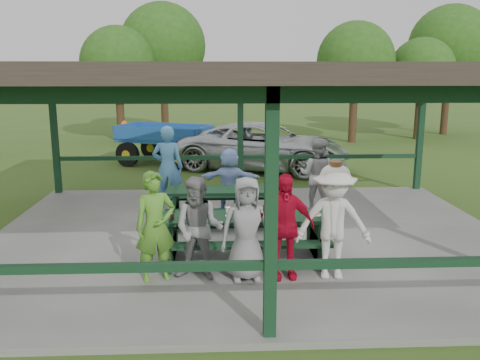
{
  "coord_description": "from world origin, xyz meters",
  "views": [
    {
      "loc": [
        -0.62,
        -9.43,
        3.26
      ],
      "look_at": [
        -0.2,
        -0.3,
        1.27
      ],
      "focal_mm": 38.0,
      "sensor_mm": 36.0,
      "label": 1
    }
  ],
  "objects_px": {
    "spectator_lblue": "(230,181)",
    "picnic_table_near": "(245,231)",
    "contestant_grey_left": "(199,229)",
    "spectator_blue": "(168,167)",
    "contestant_green": "(155,227)",
    "farm_trailer": "(165,143)",
    "contestant_grey_mid": "(246,229)",
    "picnic_table_far": "(228,202)",
    "pickup_truck": "(264,146)",
    "contestant_red": "(283,226)",
    "contestant_white_fedora": "(333,222)",
    "spectator_grey": "(317,175)"
  },
  "relations": [
    {
      "from": "picnic_table_near",
      "to": "contestant_white_fedora",
      "type": "height_order",
      "value": "contestant_white_fedora"
    },
    {
      "from": "picnic_table_near",
      "to": "contestant_white_fedora",
      "type": "relative_size",
      "value": 1.53
    },
    {
      "from": "contestant_red",
      "to": "spectator_lblue",
      "type": "relative_size",
      "value": 1.11
    },
    {
      "from": "contestant_red",
      "to": "picnic_table_near",
      "type": "bearing_deg",
      "value": 117.92
    },
    {
      "from": "spectator_lblue",
      "to": "contestant_grey_left",
      "type": "bearing_deg",
      "value": 88.44
    },
    {
      "from": "contestant_green",
      "to": "pickup_truck",
      "type": "distance_m",
      "value": 9.56
    },
    {
      "from": "contestant_grey_mid",
      "to": "spectator_lblue",
      "type": "distance_m",
      "value": 3.75
    },
    {
      "from": "contestant_green",
      "to": "contestant_red",
      "type": "bearing_deg",
      "value": -19.04
    },
    {
      "from": "picnic_table_far",
      "to": "spectator_lblue",
      "type": "distance_m",
      "value": 0.9
    },
    {
      "from": "picnic_table_near",
      "to": "contestant_grey_left",
      "type": "xyz_separation_m",
      "value": [
        -0.74,
        -0.85,
        0.32
      ]
    },
    {
      "from": "contestant_green",
      "to": "farm_trailer",
      "type": "xyz_separation_m",
      "value": [
        -0.9,
        10.4,
        -0.21
      ]
    },
    {
      "from": "picnic_table_far",
      "to": "contestant_grey_left",
      "type": "relative_size",
      "value": 1.59
    },
    {
      "from": "picnic_table_far",
      "to": "contestant_red",
      "type": "relative_size",
      "value": 1.55
    },
    {
      "from": "spectator_lblue",
      "to": "pickup_truck",
      "type": "bearing_deg",
      "value": -95.99
    },
    {
      "from": "contestant_green",
      "to": "spectator_lblue",
      "type": "distance_m",
      "value": 3.91
    },
    {
      "from": "picnic_table_near",
      "to": "spectator_blue",
      "type": "distance_m",
      "value": 3.72
    },
    {
      "from": "contestant_red",
      "to": "contestant_white_fedora",
      "type": "bearing_deg",
      "value": -6.79
    },
    {
      "from": "contestant_white_fedora",
      "to": "spectator_lblue",
      "type": "height_order",
      "value": "contestant_white_fedora"
    },
    {
      "from": "pickup_truck",
      "to": "contestant_red",
      "type": "bearing_deg",
      "value": -162.34
    },
    {
      "from": "contestant_green",
      "to": "contestant_grey_left",
      "type": "relative_size",
      "value": 1.06
    },
    {
      "from": "pickup_truck",
      "to": "contestant_green",
      "type": "bearing_deg",
      "value": -174.03
    },
    {
      "from": "contestant_green",
      "to": "contestant_red",
      "type": "distance_m",
      "value": 1.94
    },
    {
      "from": "contestant_grey_left",
      "to": "spectator_blue",
      "type": "height_order",
      "value": "spectator_blue"
    },
    {
      "from": "farm_trailer",
      "to": "contestant_white_fedora",
      "type": "bearing_deg",
      "value": -48.09
    },
    {
      "from": "picnic_table_far",
      "to": "contestant_grey_left",
      "type": "bearing_deg",
      "value": -100.11
    },
    {
      "from": "spectator_lblue",
      "to": "spectator_grey",
      "type": "xyz_separation_m",
      "value": [
        1.98,
        0.05,
        0.1
      ]
    },
    {
      "from": "contestant_green",
      "to": "spectator_blue",
      "type": "xyz_separation_m",
      "value": [
        -0.2,
        4.17,
        0.12
      ]
    },
    {
      "from": "contestant_grey_mid",
      "to": "spectator_lblue",
      "type": "xyz_separation_m",
      "value": [
        -0.16,
        3.74,
        -0.06
      ]
    },
    {
      "from": "spectator_lblue",
      "to": "pickup_truck",
      "type": "height_order",
      "value": "spectator_lblue"
    },
    {
      "from": "picnic_table_far",
      "to": "pickup_truck",
      "type": "height_order",
      "value": "pickup_truck"
    },
    {
      "from": "contestant_green",
      "to": "contestant_grey_mid",
      "type": "height_order",
      "value": "contestant_green"
    },
    {
      "from": "picnic_table_far",
      "to": "spectator_blue",
      "type": "relative_size",
      "value": 1.32
    },
    {
      "from": "spectator_lblue",
      "to": "contestant_grey_mid",
      "type": "bearing_deg",
      "value": 99.46
    },
    {
      "from": "contestant_green",
      "to": "contestant_grey_mid",
      "type": "relative_size",
      "value": 1.05
    },
    {
      "from": "contestant_red",
      "to": "pickup_truck",
      "type": "height_order",
      "value": "contestant_red"
    },
    {
      "from": "picnic_table_far",
      "to": "contestant_white_fedora",
      "type": "xyz_separation_m",
      "value": [
        1.54,
        -2.87,
        0.42
      ]
    },
    {
      "from": "contestant_green",
      "to": "spectator_blue",
      "type": "height_order",
      "value": "spectator_blue"
    },
    {
      "from": "contestant_red",
      "to": "contestant_green",
      "type": "bearing_deg",
      "value": 175.17
    },
    {
      "from": "contestant_grey_left",
      "to": "spectator_blue",
      "type": "bearing_deg",
      "value": 114.73
    },
    {
      "from": "contestant_grey_left",
      "to": "contestant_red",
      "type": "relative_size",
      "value": 0.97
    },
    {
      "from": "contestant_green",
      "to": "spectator_grey",
      "type": "distance_m",
      "value": 4.93
    },
    {
      "from": "spectator_lblue",
      "to": "picnic_table_near",
      "type": "bearing_deg",
      "value": 100.64
    },
    {
      "from": "spectator_lblue",
      "to": "farm_trailer",
      "type": "distance_m",
      "value": 7.01
    },
    {
      "from": "contestant_grey_left",
      "to": "pickup_truck",
      "type": "xyz_separation_m",
      "value": [
        1.84,
        9.23,
        -0.12
      ]
    },
    {
      "from": "picnic_table_near",
      "to": "spectator_lblue",
      "type": "xyz_separation_m",
      "value": [
        -0.18,
        2.86,
        0.26
      ]
    },
    {
      "from": "contestant_green",
      "to": "farm_trailer",
      "type": "bearing_deg",
      "value": 75.82
    },
    {
      "from": "picnic_table_far",
      "to": "spectator_grey",
      "type": "height_order",
      "value": "spectator_grey"
    },
    {
      "from": "picnic_table_near",
      "to": "spectator_grey",
      "type": "bearing_deg",
      "value": 58.23
    },
    {
      "from": "contestant_green",
      "to": "spectator_lblue",
      "type": "xyz_separation_m",
      "value": [
        1.22,
        3.71,
        -0.11
      ]
    },
    {
      "from": "contestant_white_fedora",
      "to": "spectator_grey",
      "type": "relative_size",
      "value": 1.09
    }
  ]
}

